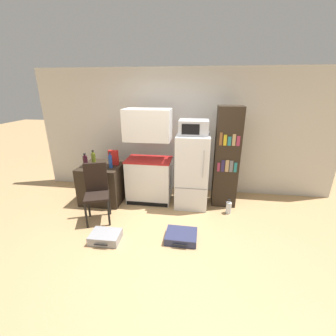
{
  "coord_description": "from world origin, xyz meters",
  "views": [
    {
      "loc": [
        0.58,
        -2.83,
        2.26
      ],
      "look_at": [
        0.05,
        0.85,
        0.9
      ],
      "focal_mm": 24.0,
      "sensor_mm": 36.0,
      "label": 1
    }
  ],
  "objects_px": {
    "bottle_blue_soda": "(110,161)",
    "cereal_box": "(114,158)",
    "bookshelf": "(226,158)",
    "suitcase_large_flat": "(181,236)",
    "bottle_olive_oil": "(94,159)",
    "water_bottle_front": "(229,208)",
    "refrigerator": "(192,171)",
    "chair": "(96,188)",
    "side_table": "(103,182)",
    "bottle_wine_dark": "(85,161)",
    "microwave": "(194,127)",
    "suitcase_small_flat": "(106,237)",
    "bowl": "(92,169)",
    "kitchen_hutch": "(149,161)"
  },
  "relations": [
    {
      "from": "cereal_box",
      "to": "water_bottle_front",
      "type": "xyz_separation_m",
      "value": [
        2.29,
        -0.27,
        -0.8
      ]
    },
    {
      "from": "bottle_olive_oil",
      "to": "water_bottle_front",
      "type": "bearing_deg",
      "value": -4.09
    },
    {
      "from": "chair",
      "to": "side_table",
      "type": "bearing_deg",
      "value": 85.37
    },
    {
      "from": "suitcase_small_flat",
      "to": "microwave",
      "type": "bearing_deg",
      "value": 46.56
    },
    {
      "from": "bottle_wine_dark",
      "to": "suitcase_large_flat",
      "type": "xyz_separation_m",
      "value": [
        1.98,
        -0.96,
        -0.82
      ]
    },
    {
      "from": "bottle_blue_soda",
      "to": "cereal_box",
      "type": "distance_m",
      "value": 0.18
    },
    {
      "from": "bookshelf",
      "to": "suitcase_large_flat",
      "type": "bearing_deg",
      "value": -119.39
    },
    {
      "from": "kitchen_hutch",
      "to": "bottle_blue_soda",
      "type": "relative_size",
      "value": 5.96
    },
    {
      "from": "refrigerator",
      "to": "water_bottle_front",
      "type": "xyz_separation_m",
      "value": [
        0.72,
        -0.28,
        -0.59
      ]
    },
    {
      "from": "suitcase_large_flat",
      "to": "suitcase_small_flat",
      "type": "height_order",
      "value": "suitcase_small_flat"
    },
    {
      "from": "bottle_olive_oil",
      "to": "suitcase_small_flat",
      "type": "relative_size",
      "value": 0.67
    },
    {
      "from": "bookshelf",
      "to": "water_bottle_front",
      "type": "height_order",
      "value": "bookshelf"
    },
    {
      "from": "cereal_box",
      "to": "chair",
      "type": "height_order",
      "value": "cereal_box"
    },
    {
      "from": "side_table",
      "to": "cereal_box",
      "type": "relative_size",
      "value": 2.71
    },
    {
      "from": "bottle_blue_soda",
      "to": "suitcase_small_flat",
      "type": "relative_size",
      "value": 0.68
    },
    {
      "from": "bottle_olive_oil",
      "to": "water_bottle_front",
      "type": "height_order",
      "value": "bottle_olive_oil"
    },
    {
      "from": "suitcase_large_flat",
      "to": "bottle_blue_soda",
      "type": "bearing_deg",
      "value": 147.0
    },
    {
      "from": "bottle_wine_dark",
      "to": "chair",
      "type": "relative_size",
      "value": 0.27
    },
    {
      "from": "microwave",
      "to": "bookshelf",
      "type": "height_order",
      "value": "bookshelf"
    },
    {
      "from": "water_bottle_front",
      "to": "bottle_wine_dark",
      "type": "bearing_deg",
      "value": 178.72
    },
    {
      "from": "kitchen_hutch",
      "to": "suitcase_large_flat",
      "type": "distance_m",
      "value": 1.65
    },
    {
      "from": "refrigerator",
      "to": "suitcase_large_flat",
      "type": "distance_m",
      "value": 1.35
    },
    {
      "from": "bottle_blue_soda",
      "to": "water_bottle_front",
      "type": "xyz_separation_m",
      "value": [
        2.29,
        -0.09,
        -0.78
      ]
    },
    {
      "from": "bowl",
      "to": "water_bottle_front",
      "type": "height_order",
      "value": "bowl"
    },
    {
      "from": "suitcase_large_flat",
      "to": "cereal_box",
      "type": "bearing_deg",
      "value": 142.52
    },
    {
      "from": "microwave",
      "to": "water_bottle_front",
      "type": "distance_m",
      "value": 1.63
    },
    {
      "from": "bottle_wine_dark",
      "to": "bottle_olive_oil",
      "type": "distance_m",
      "value": 0.17
    },
    {
      "from": "side_table",
      "to": "microwave",
      "type": "relative_size",
      "value": 1.53
    },
    {
      "from": "microwave",
      "to": "chair",
      "type": "distance_m",
      "value": 2.03
    },
    {
      "from": "refrigerator",
      "to": "bottle_wine_dark",
      "type": "relative_size",
      "value": 5.11
    },
    {
      "from": "refrigerator",
      "to": "bowl",
      "type": "relative_size",
      "value": 8.92
    },
    {
      "from": "side_table",
      "to": "chair",
      "type": "xyz_separation_m",
      "value": [
        0.2,
        -0.71,
        0.22
      ]
    },
    {
      "from": "bottle_wine_dark",
      "to": "refrigerator",
      "type": "bearing_deg",
      "value": 5.93
    },
    {
      "from": "bottle_blue_soda",
      "to": "kitchen_hutch",
      "type": "bearing_deg",
      "value": 18.49
    },
    {
      "from": "bowl",
      "to": "cereal_box",
      "type": "height_order",
      "value": "cereal_box"
    },
    {
      "from": "bottle_olive_oil",
      "to": "bookshelf",
      "type": "bearing_deg",
      "value": 4.78
    },
    {
      "from": "kitchen_hutch",
      "to": "bowl",
      "type": "height_order",
      "value": "kitchen_hutch"
    },
    {
      "from": "microwave",
      "to": "bottle_blue_soda",
      "type": "relative_size",
      "value": 1.69
    },
    {
      "from": "refrigerator",
      "to": "bottle_wine_dark",
      "type": "distance_m",
      "value": 2.09
    },
    {
      "from": "bottle_blue_soda",
      "to": "suitcase_large_flat",
      "type": "bearing_deg",
      "value": -33.9
    },
    {
      "from": "bowl",
      "to": "chair",
      "type": "relative_size",
      "value": 0.16
    },
    {
      "from": "refrigerator",
      "to": "bottle_blue_soda",
      "type": "xyz_separation_m",
      "value": [
        -1.57,
        -0.19,
        0.18
      ]
    },
    {
      "from": "bottle_olive_oil",
      "to": "suitcase_small_flat",
      "type": "distance_m",
      "value": 1.69
    },
    {
      "from": "microwave",
      "to": "suitcase_small_flat",
      "type": "bearing_deg",
      "value": -132.32
    },
    {
      "from": "bowl",
      "to": "refrigerator",
      "type": "bearing_deg",
      "value": 10.83
    },
    {
      "from": "bookshelf",
      "to": "suitcase_large_flat",
      "type": "relative_size",
      "value": 3.98
    },
    {
      "from": "refrigerator",
      "to": "water_bottle_front",
      "type": "distance_m",
      "value": 0.97
    },
    {
      "from": "bottle_blue_soda",
      "to": "bottle_olive_oil",
      "type": "bearing_deg",
      "value": 165.69
    },
    {
      "from": "bottle_olive_oil",
      "to": "chair",
      "type": "xyz_separation_m",
      "value": [
        0.35,
        -0.69,
        -0.29
      ]
    },
    {
      "from": "kitchen_hutch",
      "to": "bottle_blue_soda",
      "type": "bearing_deg",
      "value": -161.51
    }
  ]
}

